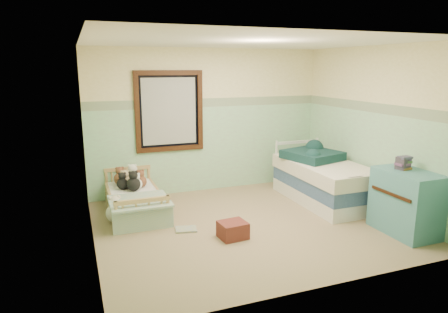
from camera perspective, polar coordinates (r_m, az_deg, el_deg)
name	(u,v)px	position (r m, az deg, el deg)	size (l,w,h in m)	color
floor	(249,225)	(5.82, 3.57, -9.59)	(4.20, 3.60, 0.02)	#988663
ceiling	(252,41)	(5.40, 3.95, 16.02)	(4.20, 3.60, 0.02)	white
wall_back	(208,121)	(7.13, -2.25, 5.04)	(4.20, 0.04, 2.50)	#D5C887
wall_front	(329,168)	(3.94, 14.62, -1.56)	(4.20, 0.04, 2.50)	#D5C887
wall_left	(87,148)	(4.99, -18.78, 1.13)	(0.04, 3.60, 2.50)	#D5C887
wall_right	(375,129)	(6.61, 20.60, 3.66)	(0.04, 3.60, 2.50)	#D5C887
wainscot_mint	(209,149)	(7.20, -2.18, 1.08)	(4.20, 0.01, 1.50)	#90AF91
border_strip	(208,103)	(7.08, -2.24, 7.64)	(4.20, 0.01, 0.15)	#3D633B
window_frame	(169,111)	(6.88, -7.73, 6.34)	(1.16, 0.06, 1.36)	black
window_blinds	(169,111)	(6.89, -7.75, 6.35)	(0.92, 0.01, 1.12)	#B5B5AD
toddler_bed_frame	(135,206)	(6.36, -12.46, -6.88)	(0.76, 1.52, 0.20)	#A5804B
toddler_mattress	(135,196)	(6.31, -12.53, -5.52)	(0.70, 1.46, 0.12)	white
patchwork_quilt	(139,201)	(5.84, -11.88, -6.20)	(0.83, 0.76, 0.03)	#5A99B8
plush_bed_brown	(120,179)	(6.72, -14.49, -3.06)	(0.20, 0.20, 0.20)	brown
plush_bed_white	(133,177)	(6.74, -12.80, -2.85)	(0.22, 0.22, 0.22)	white
plush_bed_tan	(125,182)	(6.52, -13.83, -3.55)	(0.20, 0.20, 0.20)	tan
plush_bed_dark	(140,182)	(6.55, -11.82, -3.51)	(0.16, 0.16, 0.16)	black
plush_floor_cream	(115,213)	(6.03, -15.13, -7.74)	(0.27, 0.27, 0.27)	beige
plush_floor_tan	(132,218)	(5.83, -12.90, -8.43)	(0.25, 0.25, 0.25)	tan
twin_bed_frame	(323,195)	(6.89, 13.85, -5.32)	(0.91, 1.81, 0.22)	white
twin_boxspring	(324,182)	(6.83, 13.95, -3.56)	(0.91, 1.81, 0.22)	navy
twin_mattress	(325,169)	(6.77, 14.05, -1.77)	(0.94, 1.85, 0.22)	silver
teal_blanket	(312,155)	(6.94, 12.39, 0.20)	(0.77, 0.82, 0.14)	#153338
dresser	(406,202)	(5.89, 24.38, -5.94)	(0.53, 0.85, 0.85)	teal
book_stack	(403,163)	(5.84, 24.03, -0.85)	(0.17, 0.13, 0.17)	#422829
red_pillow	(233,230)	(5.33, 1.25, -10.36)	(0.35, 0.30, 0.22)	maroon
floor_book	(186,229)	(5.62, -5.40, -10.22)	(0.29, 0.22, 0.03)	yellow
extra_plush_0	(141,181)	(6.51, -11.73, -3.48)	(0.19, 0.19, 0.19)	brown
extra_plush_1	(134,178)	(6.78, -12.57, -2.94)	(0.18, 0.18, 0.18)	beige
extra_plush_2	(123,184)	(6.47, -14.15, -3.74)	(0.18, 0.18, 0.18)	black
extra_plush_3	(134,184)	(6.34, -12.68, -3.85)	(0.21, 0.21, 0.21)	black
extra_plush_4	(136,184)	(6.39, -12.29, -3.85)	(0.18, 0.18, 0.18)	white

